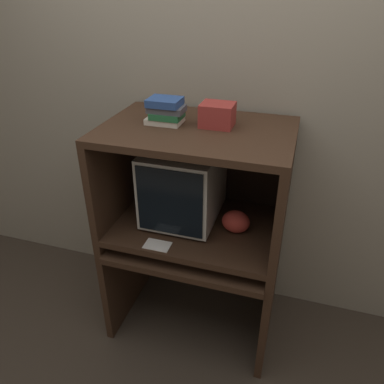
{
  "coord_description": "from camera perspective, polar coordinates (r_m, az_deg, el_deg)",
  "views": [
    {
      "loc": [
        0.5,
        -1.36,
        1.95
      ],
      "look_at": [
        -0.03,
        0.33,
        0.94
      ],
      "focal_mm": 35.0,
      "sensor_mm": 36.0,
      "label": 1
    }
  ],
  "objects": [
    {
      "name": "ground_plane",
      "position": [
        2.43,
        -1.88,
        -23.79
      ],
      "size": [
        12.0,
        12.0,
        0.0
      ],
      "primitive_type": "plane",
      "color": "#3D3328"
    },
    {
      "name": "wall_back",
      "position": [
        2.23,
        3.68,
        12.7
      ],
      "size": [
        6.0,
        0.06,
        2.6
      ],
      "color": "gray",
      "rests_on": "ground_plane"
    },
    {
      "name": "desk_base",
      "position": [
        2.31,
        0.33,
        -12.08
      ],
      "size": [
        0.96,
        0.68,
        0.65
      ],
      "color": "#382316",
      "rests_on": "ground_plane"
    },
    {
      "name": "desk_monitor_shelf",
      "position": [
        2.14,
        0.66,
        -5.14
      ],
      "size": [
        0.96,
        0.66,
        0.1
      ],
      "color": "#382316",
      "rests_on": "desk_base"
    },
    {
      "name": "hutch_upper",
      "position": [
        1.97,
        1.0,
        5.05
      ],
      "size": [
        0.96,
        0.66,
        0.56
      ],
      "color": "#382316",
      "rests_on": "desk_monitor_shelf"
    },
    {
      "name": "crt_monitor",
      "position": [
        2.06,
        -1.27,
        1.38
      ],
      "size": [
        0.38,
        0.46,
        0.42
      ],
      "color": "beige",
      "rests_on": "desk_monitor_shelf"
    },
    {
      "name": "keyboard",
      "position": [
        2.08,
        -2.73,
        -8.51
      ],
      "size": [
        0.43,
        0.14,
        0.03
      ],
      "color": "beige",
      "rests_on": "desk_base"
    },
    {
      "name": "mouse",
      "position": [
        2.02,
        4.81,
        -9.78
      ],
      "size": [
        0.06,
        0.04,
        0.03
      ],
      "color": "#28282B",
      "rests_on": "desk_base"
    },
    {
      "name": "snack_bag",
      "position": [
        2.03,
        6.69,
        -4.51
      ],
      "size": [
        0.15,
        0.11,
        0.12
      ],
      "color": "#BC382D",
      "rests_on": "desk_monitor_shelf"
    },
    {
      "name": "book_stack",
      "position": [
        1.91,
        -4.03,
        12.19
      ],
      "size": [
        0.19,
        0.14,
        0.13
      ],
      "color": "beige",
      "rests_on": "hutch_upper"
    },
    {
      "name": "paper_card",
      "position": [
        1.96,
        -5.3,
        -8.08
      ],
      "size": [
        0.14,
        0.09,
        0.0
      ],
      "color": "white",
      "rests_on": "desk_monitor_shelf"
    },
    {
      "name": "storage_box",
      "position": [
        1.88,
        3.89,
        11.64
      ],
      "size": [
        0.16,
        0.14,
        0.11
      ],
      "color": "maroon",
      "rests_on": "hutch_upper"
    }
  ]
}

